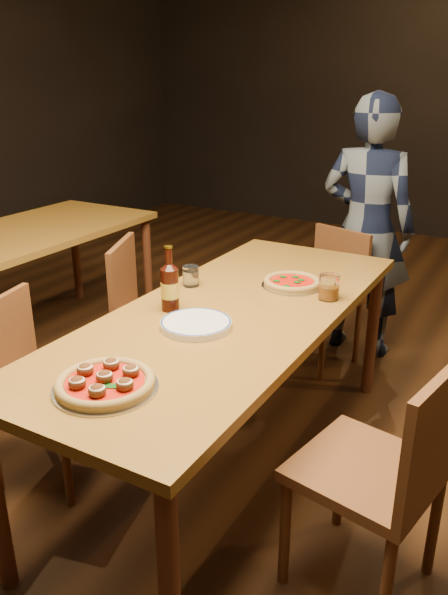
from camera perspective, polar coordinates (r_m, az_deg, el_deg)
The scene contains 15 objects.
ground at distance 2.70m, azimuth 0.55°, elevation -16.10°, with size 9.00×9.00×0.00m, color black.
room_shell at distance 2.16m, azimuth 0.74°, elevation 27.01°, with size 9.00×9.00×9.00m.
table_main at distance 2.35m, azimuth 0.60°, elevation -2.84°, with size 0.80×2.00×0.75m.
table_left at distance 3.63m, azimuth -21.07°, elevation 4.44°, with size 0.80×2.00×0.75m.
chair_main_nw at distance 2.54m, azimuth -17.01°, elevation -8.56°, with size 0.39×0.39×0.84m, color #5C3118, non-canonical shape.
chair_main_sw at distance 3.06m, azimuth -6.25°, elevation -1.98°, with size 0.41×0.41×0.88m, color #5C3118, non-canonical shape.
chair_main_e at distance 1.99m, azimuth 13.86°, elevation -15.99°, with size 0.42×0.42×0.91m, color #5C3118, non-canonical shape.
chair_end at distance 3.43m, azimuth 9.41°, elevation 0.01°, with size 0.39×0.39×0.83m, color #5C3118, non-canonical shape.
pizza_meatball at distance 1.79m, azimuth -11.62°, elevation -8.17°, with size 0.32×0.32×0.06m.
pizza_margherita at distance 2.60m, azimuth 6.70°, elevation 1.48°, with size 0.27×0.27×0.04m.
plate_stack at distance 2.16m, azimuth -2.77°, elevation -2.65°, with size 0.27×0.27×0.03m, color white.
beer_bottle at distance 2.30m, azimuth -5.35°, elevation 0.94°, with size 0.07×0.07×0.26m.
water_glass at distance 2.58m, azimuth -3.28°, elevation 2.13°, with size 0.07×0.07×0.09m, color white.
amber_glass at distance 2.46m, azimuth 10.28°, elevation 1.01°, with size 0.09×0.09×0.11m, color #A35912.
diner at distance 3.56m, azimuth 13.85°, elevation 6.59°, with size 0.57×0.37×1.56m, color black.
Camera 1 is at (1.05, -1.88, 1.63)m, focal length 35.00 mm.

